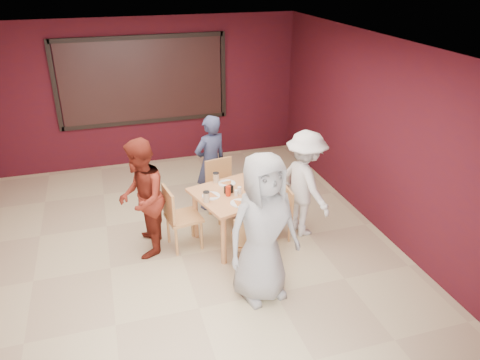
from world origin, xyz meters
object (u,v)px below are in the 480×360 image
object	(u,v)px
dining_table	(233,199)
diner_right	(305,184)
diner_left	(141,199)
diner_front	(263,229)
chair_back	(222,185)
diner_back	(211,163)
chair_front	(249,239)
chair_left	(178,214)
chair_right	(281,211)

from	to	relation	value
dining_table	diner_right	xyz separation A→B (m)	(1.07, -0.05, 0.11)
diner_left	diner_front	bearing A→B (deg)	52.31
chair_back	diner_back	xyz separation A→B (m)	(-0.10, 0.31, 0.26)
dining_table	chair_front	distance (m)	0.76
chair_left	diner_front	xyz separation A→B (m)	(0.77, -1.31, 0.40)
chair_right	diner_front	world-z (taller)	diner_front
diner_front	diner_right	xyz separation A→B (m)	(1.07, 1.18, -0.13)
dining_table	chair_right	world-z (taller)	dining_table
diner_front	diner_left	bearing A→B (deg)	121.75
chair_back	chair_left	distance (m)	1.10
diner_front	diner_left	distance (m)	1.84
chair_left	chair_right	distance (m)	1.47
diner_back	chair_left	bearing A→B (deg)	33.61
dining_table	diner_left	world-z (taller)	diner_left
diner_front	diner_right	size ratio (longest dim) A/B	1.17
chair_back	chair_right	world-z (taller)	chair_back
dining_table	chair_right	size ratio (longest dim) A/B	1.56
dining_table	diner_left	bearing A→B (deg)	174.54
chair_back	diner_left	size ratio (longest dim) A/B	0.56
chair_right	diner_back	xyz separation A→B (m)	(-0.73, 1.20, 0.35)
dining_table	chair_left	size ratio (longest dim) A/B	1.30
chair_right	diner_back	world-z (taller)	diner_back
chair_left	diner_left	distance (m)	0.56
chair_back	diner_right	bearing A→B (deg)	-39.90
dining_table	chair_right	distance (m)	0.73
diner_right	chair_back	bearing A→B (deg)	38.91
chair_back	diner_front	xyz separation A→B (m)	(-0.05, -2.03, 0.41)
diner_left	chair_front	bearing A→B (deg)	65.12
diner_front	dining_table	bearing A→B (deg)	79.16
chair_back	chair_right	bearing A→B (deg)	-54.83
chair_front	diner_back	size ratio (longest dim) A/B	0.54
chair_back	chair_left	size ratio (longest dim) A/B	0.99
dining_table	chair_back	world-z (taller)	dining_table
chair_front	diner_right	size ratio (longest dim) A/B	0.53
chair_front	diner_right	distance (m)	1.31
chair_front	diner_front	world-z (taller)	diner_front
chair_front	diner_front	bearing A→B (deg)	-89.44
chair_right	diner_front	xyz separation A→B (m)	(-0.68, -1.13, 0.49)
chair_front	diner_back	xyz separation A→B (m)	(-0.04, 1.84, 0.31)
chair_back	diner_left	bearing A→B (deg)	-152.27
chair_front	diner_left	distance (m)	1.54
chair_back	diner_right	world-z (taller)	diner_right
chair_front	chair_left	bearing A→B (deg)	133.53
diner_right	diner_front	bearing A→B (deg)	126.78
chair_front	diner_back	distance (m)	1.87
chair_left	chair_right	xyz separation A→B (m)	(1.46, -0.17, -0.09)
diner_back	diner_right	bearing A→B (deg)	112.63
diner_right	chair_left	bearing A→B (deg)	74.95
diner_left	diner_right	world-z (taller)	diner_left
diner_back	chair_right	bearing A→B (deg)	99.98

